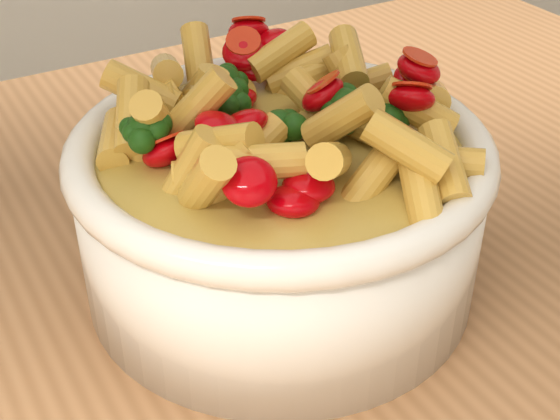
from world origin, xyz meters
TOP-DOWN VIEW (x-y plane):
  - serving_bowl at (0.10, 0.02)m, footprint 0.24×0.24m
  - pasta_salad at (0.10, 0.02)m, footprint 0.19×0.19m

SIDE VIEW (x-z plane):
  - serving_bowl at x=0.10m, z-range 0.90..1.00m
  - pasta_salad at x=0.10m, z-range 0.99..1.04m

